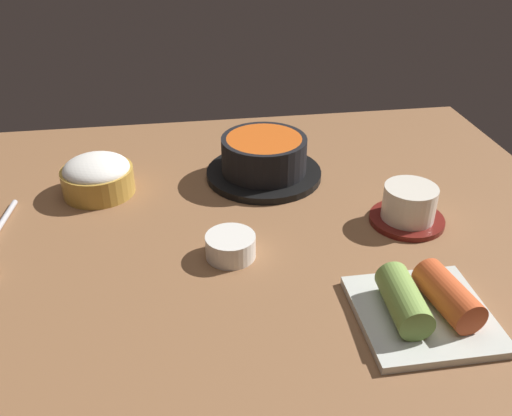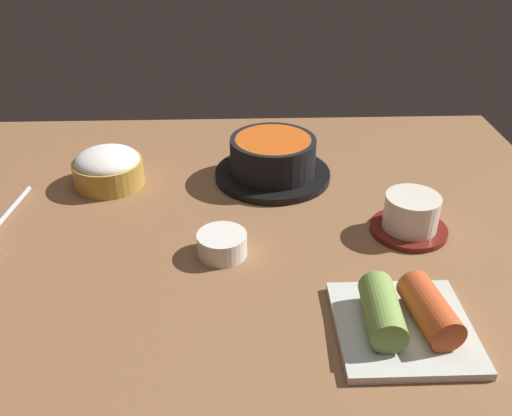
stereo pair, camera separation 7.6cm
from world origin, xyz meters
The scene contains 6 objects.
dining_table centered at (0.00, 0.00, 1.00)cm, with size 100.00×76.00×2.00cm, color brown.
stone_pot centered at (5.53, 12.58, 5.24)cm, with size 18.66×18.66×6.82cm.
rice_bowl centered at (-20.52, 11.29, 4.92)cm, with size 10.94×10.94×5.96cm.
tea_cup_with_saucer centered at (23.32, -4.12, 4.63)cm, with size 10.52×10.52×5.62cm.
banchan_cup_center centered at (-2.29, -8.44, 3.65)cm, with size 6.47×6.47×3.05cm.
kimchi_plate centered at (17.45, -23.35, 3.84)cm, with size 14.56×14.56×4.87cm.
Camera 1 is at (-7.91, -66.59, 44.46)cm, focal length 38.91 mm.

